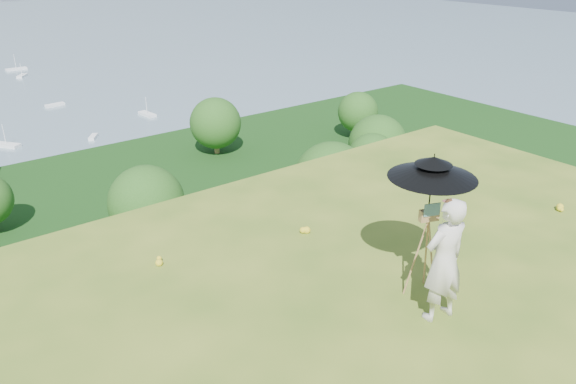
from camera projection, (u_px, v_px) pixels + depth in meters
ground at (516, 347)px, 7.39m from camera, size 14.00×14.00×0.00m
slope_trees at (24, 256)px, 38.85m from camera, size 110.00×50.00×6.00m
wildflowers at (500, 333)px, 7.55m from camera, size 10.00×10.50×0.12m
painter at (444, 260)px, 7.62m from camera, size 0.73×0.53×1.85m
field_easel at (425, 249)px, 8.24m from camera, size 0.75×0.75×1.52m
sun_umbrella at (431, 187)px, 7.86m from camera, size 1.51×1.51×0.98m
painter_cap at (452, 202)px, 7.26m from camera, size 0.22×0.25×0.10m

